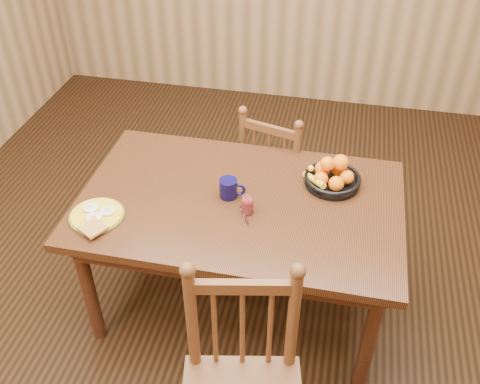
% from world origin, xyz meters
% --- Properties ---
extents(room, '(4.52, 5.02, 2.72)m').
position_xyz_m(room, '(0.00, 0.00, 1.35)').
color(room, black).
rests_on(room, ground).
extents(dining_table, '(1.60, 1.00, 0.75)m').
position_xyz_m(dining_table, '(0.00, 0.00, 0.67)').
color(dining_table, black).
rests_on(dining_table, ground).
extents(chair_far, '(0.51, 0.49, 0.92)m').
position_xyz_m(chair_far, '(0.09, 0.67, 0.45)').
color(chair_far, '#472615').
rests_on(chair_far, ground).
extents(breakfast_plate, '(0.26, 0.31, 0.04)m').
position_xyz_m(breakfast_plate, '(-0.64, -0.27, 0.76)').
color(breakfast_plate, '#59601E').
rests_on(breakfast_plate, dining_table).
extents(fork, '(0.08, 0.18, 0.00)m').
position_xyz_m(fork, '(0.05, -0.09, 0.75)').
color(fork, silver).
rests_on(fork, dining_table).
extents(spoon, '(0.04, 0.16, 0.01)m').
position_xyz_m(spoon, '(-0.67, -0.29, 0.75)').
color(spoon, silver).
rests_on(spoon, dining_table).
extents(coffee_mug, '(0.13, 0.09, 0.10)m').
position_xyz_m(coffee_mug, '(-0.06, 0.02, 0.80)').
color(coffee_mug, black).
rests_on(coffee_mug, dining_table).
extents(juice_glass, '(0.06, 0.06, 0.09)m').
position_xyz_m(juice_glass, '(0.05, -0.09, 0.79)').
color(juice_glass, silver).
rests_on(juice_glass, dining_table).
extents(fruit_bowl, '(0.29, 0.29, 0.17)m').
position_xyz_m(fruit_bowl, '(0.43, 0.22, 0.80)').
color(fruit_bowl, black).
rests_on(fruit_bowl, dining_table).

